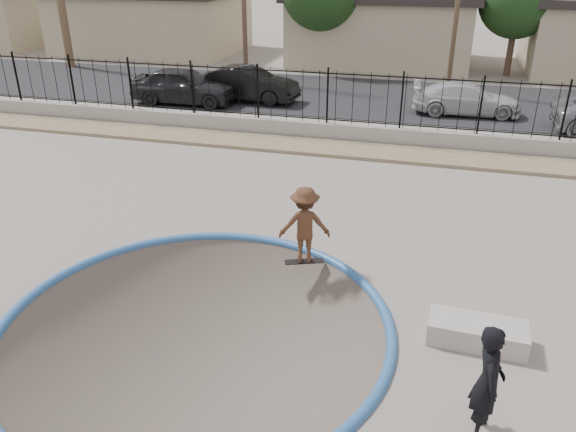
{
  "coord_description": "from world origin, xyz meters",
  "views": [
    {
      "loc": [
        3.71,
        -8.42,
        5.97
      ],
      "look_at": [
        0.87,
        2.0,
        0.88
      ],
      "focal_mm": 35.0,
      "sensor_mm": 36.0,
      "label": 1
    }
  ],
  "objects_px": {
    "videographer": "(488,381)",
    "concrete_ledge": "(477,333)",
    "car_c": "(467,99)",
    "car_b": "(248,84)",
    "skateboard": "(304,262)",
    "skater": "(305,229)",
    "car_a": "(184,85)"
  },
  "relations": [
    {
      "from": "skateboard",
      "to": "car_a",
      "type": "relative_size",
      "value": 0.19
    },
    {
      "from": "skateboard",
      "to": "videographer",
      "type": "height_order",
      "value": "videographer"
    },
    {
      "from": "car_a",
      "to": "videographer",
      "type": "bearing_deg",
      "value": -144.99
    },
    {
      "from": "concrete_ledge",
      "to": "car_c",
      "type": "height_order",
      "value": "car_c"
    },
    {
      "from": "skater",
      "to": "car_c",
      "type": "distance_m",
      "value": 13.83
    },
    {
      "from": "skateboard",
      "to": "concrete_ledge",
      "type": "distance_m",
      "value": 3.87
    },
    {
      "from": "car_a",
      "to": "skater",
      "type": "bearing_deg",
      "value": -146.96
    },
    {
      "from": "car_c",
      "to": "car_b",
      "type": "bearing_deg",
      "value": 87.6
    },
    {
      "from": "videographer",
      "to": "car_c",
      "type": "xyz_separation_m",
      "value": [
        0.0,
        17.18,
        -0.2
      ]
    },
    {
      "from": "skater",
      "to": "car_a",
      "type": "relative_size",
      "value": 0.36
    },
    {
      "from": "skater",
      "to": "concrete_ledge",
      "type": "xyz_separation_m",
      "value": [
        3.42,
        -1.8,
        -0.62
      ]
    },
    {
      "from": "videographer",
      "to": "car_b",
      "type": "distance_m",
      "value": 19.31
    },
    {
      "from": "videographer",
      "to": "car_b",
      "type": "xyz_separation_m",
      "value": [
        -9.18,
        16.99,
        -0.08
      ]
    },
    {
      "from": "videographer",
      "to": "car_a",
      "type": "relative_size",
      "value": 0.38
    },
    {
      "from": "car_a",
      "to": "car_c",
      "type": "height_order",
      "value": "car_a"
    },
    {
      "from": "skateboard",
      "to": "car_b",
      "type": "relative_size",
      "value": 0.19
    },
    {
      "from": "skater",
      "to": "car_b",
      "type": "relative_size",
      "value": 0.37
    },
    {
      "from": "car_b",
      "to": "car_c",
      "type": "height_order",
      "value": "car_b"
    },
    {
      "from": "skater",
      "to": "car_c",
      "type": "height_order",
      "value": "skater"
    },
    {
      "from": "concrete_ledge",
      "to": "car_b",
      "type": "distance_m",
      "value": 17.6
    },
    {
      "from": "car_b",
      "to": "concrete_ledge",
      "type": "bearing_deg",
      "value": -144.86
    },
    {
      "from": "concrete_ledge",
      "to": "car_a",
      "type": "bearing_deg",
      "value": 130.12
    },
    {
      "from": "skater",
      "to": "car_a",
      "type": "bearing_deg",
      "value": -72.67
    },
    {
      "from": "skater",
      "to": "videographer",
      "type": "bearing_deg",
      "value": 114.98
    },
    {
      "from": "car_a",
      "to": "car_c",
      "type": "bearing_deg",
      "value": -84.82
    },
    {
      "from": "skateboard",
      "to": "car_a",
      "type": "xyz_separation_m",
      "value": [
        -8.26,
        12.06,
        0.75
      ]
    },
    {
      "from": "videographer",
      "to": "car_c",
      "type": "bearing_deg",
      "value": -2.74
    },
    {
      "from": "skateboard",
      "to": "car_a",
      "type": "bearing_deg",
      "value": 102.77
    },
    {
      "from": "videographer",
      "to": "concrete_ledge",
      "type": "relative_size",
      "value": 1.07
    },
    {
      "from": "concrete_ledge",
      "to": "skater",
      "type": "bearing_deg",
      "value": 152.3
    },
    {
      "from": "skater",
      "to": "car_c",
      "type": "relative_size",
      "value": 0.39
    },
    {
      "from": "skateboard",
      "to": "car_b",
      "type": "height_order",
      "value": "car_b"
    }
  ]
}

